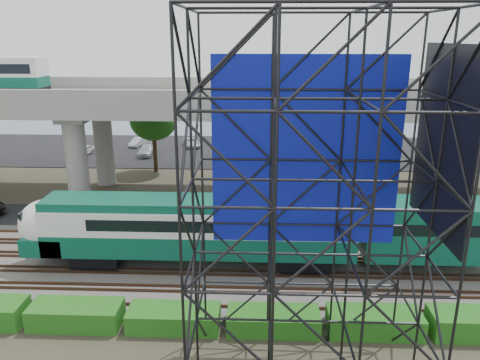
{
  "coord_description": "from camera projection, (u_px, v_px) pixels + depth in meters",
  "views": [
    {
      "loc": [
        5.17,
        -24.6,
        14.08
      ],
      "look_at": [
        3.91,
        6.0,
        4.68
      ],
      "focal_mm": 35.0,
      "sensor_mm": 36.0,
      "label": 1
    }
  ],
  "objects": [
    {
      "name": "overpass",
      "position": [
        184.0,
        107.0,
        40.76
      ],
      "size": [
        80.0,
        12.0,
        12.4
      ],
      "color": "#9E9B93",
      "rests_on": "ground"
    },
    {
      "name": "rail_tracks",
      "position": [
        176.0,
        264.0,
        29.66
      ],
      "size": [
        90.0,
        9.52,
        0.16
      ],
      "color": "#472D1E",
      "rests_on": "ballast_bed"
    },
    {
      "name": "parking_lot",
      "position": [
        219.0,
        150.0,
        60.3
      ],
      "size": [
        90.0,
        18.0,
        0.08
      ],
      "primitive_type": "cube",
      "color": "black",
      "rests_on": "ground"
    },
    {
      "name": "harbor_water",
      "position": [
        229.0,
        121.0,
        81.32
      ],
      "size": [
        140.0,
        40.0,
        0.03
      ],
      "primitive_type": "cube",
      "color": "#43566F",
      "rests_on": "ground"
    },
    {
      "name": "trees",
      "position": [
        149.0,
        136.0,
        41.82
      ],
      "size": [
        40.94,
        16.94,
        7.69
      ],
      "color": "#382314",
      "rests_on": "ground"
    },
    {
      "name": "service_road",
      "position": [
        194.0,
        218.0,
        37.85
      ],
      "size": [
        90.0,
        5.0,
        0.08
      ],
      "primitive_type": "cube",
      "color": "black",
      "rests_on": "ground"
    },
    {
      "name": "hedge_strip",
      "position": [
        174.0,
        317.0,
        23.52
      ],
      "size": [
        34.6,
        1.8,
        1.2
      ],
      "color": "#125113",
      "rests_on": "ground"
    },
    {
      "name": "scaffold_tower",
      "position": [
        312.0,
        219.0,
        17.73
      ],
      "size": [
        9.36,
        6.36,
        15.0
      ],
      "color": "black",
      "rests_on": "ground"
    },
    {
      "name": "parked_cars",
      "position": [
        222.0,
        147.0,
        59.59
      ],
      "size": [
        34.91,
        9.46,
        1.25
      ],
      "color": "silver",
      "rests_on": "parking_lot"
    },
    {
      "name": "commuter_train",
      "position": [
        233.0,
        227.0,
        28.76
      ],
      "size": [
        29.3,
        3.06,
        4.3
      ],
      "color": "black",
      "rests_on": "rail_tracks"
    },
    {
      "name": "ground",
      "position": [
        170.0,
        284.0,
        27.83
      ],
      "size": [
        140.0,
        140.0,
        0.0
      ],
      "primitive_type": "plane",
      "color": "#474233",
      "rests_on": "ground"
    },
    {
      "name": "ballast_bed",
      "position": [
        176.0,
        266.0,
        29.72
      ],
      "size": [
        90.0,
        12.0,
        0.2
      ],
      "primitive_type": "cube",
      "color": "slate",
      "rests_on": "ground"
    }
  ]
}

